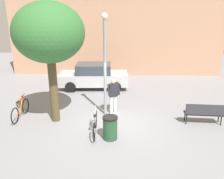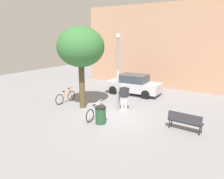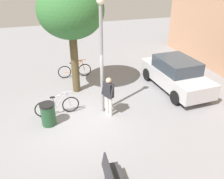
{
  "view_description": "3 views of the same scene",
  "coord_description": "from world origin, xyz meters",
  "px_view_note": "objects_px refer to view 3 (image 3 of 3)",
  "views": [
    {
      "loc": [
        0.32,
        -9.08,
        4.6
      ],
      "look_at": [
        -0.05,
        1.45,
        1.09
      ],
      "focal_mm": 37.64,
      "sensor_mm": 36.0,
      "label": 1
    },
    {
      "loc": [
        6.21,
        -9.87,
        4.47
      ],
      "look_at": [
        -1.05,
        1.52,
        1.12
      ],
      "focal_mm": 35.05,
      "sensor_mm": 36.0,
      "label": 2
    },
    {
      "loc": [
        7.97,
        -1.13,
        5.47
      ],
      "look_at": [
        -0.35,
        1.46,
        0.95
      ],
      "focal_mm": 38.24,
      "sensor_mm": 36.0,
      "label": 3
    }
  ],
  "objects_px": {
    "parked_car_silver": "(176,74)",
    "trash_bin": "(48,114)",
    "person_by_lamppost": "(109,94)",
    "bicycle_orange": "(75,70)",
    "bicycle_silver": "(57,106)",
    "lamppost": "(101,50)",
    "plaza_tree": "(71,11)"
  },
  "relations": [
    {
      "from": "person_by_lamppost",
      "to": "bicycle_orange",
      "type": "relative_size",
      "value": 0.92
    },
    {
      "from": "person_by_lamppost",
      "to": "parked_car_silver",
      "type": "distance_m",
      "value": 4.05
    },
    {
      "from": "person_by_lamppost",
      "to": "bicycle_silver",
      "type": "relative_size",
      "value": 0.92
    },
    {
      "from": "plaza_tree",
      "to": "bicycle_orange",
      "type": "height_order",
      "value": "plaza_tree"
    },
    {
      "from": "lamppost",
      "to": "plaza_tree",
      "type": "relative_size",
      "value": 0.91
    },
    {
      "from": "parked_car_silver",
      "to": "trash_bin",
      "type": "bearing_deg",
      "value": -78.28
    },
    {
      "from": "person_by_lamppost",
      "to": "bicycle_silver",
      "type": "height_order",
      "value": "person_by_lamppost"
    },
    {
      "from": "parked_car_silver",
      "to": "person_by_lamppost",
      "type": "bearing_deg",
      "value": -70.69
    },
    {
      "from": "person_by_lamppost",
      "to": "bicycle_silver",
      "type": "bearing_deg",
      "value": -108.3
    },
    {
      "from": "bicycle_silver",
      "to": "trash_bin",
      "type": "bearing_deg",
      "value": -33.42
    },
    {
      "from": "bicycle_silver",
      "to": "plaza_tree",
      "type": "bearing_deg",
      "value": 149.53
    },
    {
      "from": "bicycle_orange",
      "to": "lamppost",
      "type": "bearing_deg",
      "value": 7.92
    },
    {
      "from": "plaza_tree",
      "to": "bicycle_silver",
      "type": "xyz_separation_m",
      "value": [
        1.86,
        -1.1,
        -3.39
      ]
    },
    {
      "from": "person_by_lamppost",
      "to": "plaza_tree",
      "type": "distance_m",
      "value": 3.88
    },
    {
      "from": "lamppost",
      "to": "bicycle_silver",
      "type": "xyz_separation_m",
      "value": [
        -0.29,
        -1.83,
        -2.29
      ]
    },
    {
      "from": "bicycle_orange",
      "to": "plaza_tree",
      "type": "bearing_deg",
      "value": -6.97
    },
    {
      "from": "person_by_lamppost",
      "to": "bicycle_orange",
      "type": "xyz_separation_m",
      "value": [
        -4.17,
        -0.69,
        -0.58
      ]
    },
    {
      "from": "lamppost",
      "to": "trash_bin",
      "type": "distance_m",
      "value": 3.16
    },
    {
      "from": "bicycle_orange",
      "to": "parked_car_silver",
      "type": "xyz_separation_m",
      "value": [
        2.84,
        4.51,
        0.39
      ]
    },
    {
      "from": "lamppost",
      "to": "person_by_lamppost",
      "type": "relative_size",
      "value": 2.73
    },
    {
      "from": "person_by_lamppost",
      "to": "parked_car_silver",
      "type": "relative_size",
      "value": 0.39
    },
    {
      "from": "lamppost",
      "to": "parked_car_silver",
      "type": "relative_size",
      "value": 1.07
    },
    {
      "from": "bicycle_orange",
      "to": "parked_car_silver",
      "type": "distance_m",
      "value": 5.34
    },
    {
      "from": "plaza_tree",
      "to": "parked_car_silver",
      "type": "distance_m",
      "value": 5.71
    },
    {
      "from": "parked_car_silver",
      "to": "lamppost",
      "type": "bearing_deg",
      "value": -76.28
    },
    {
      "from": "parked_car_silver",
      "to": "bicycle_orange",
      "type": "bearing_deg",
      "value": -122.2
    },
    {
      "from": "bicycle_orange",
      "to": "trash_bin",
      "type": "relative_size",
      "value": 1.99
    },
    {
      "from": "parked_car_silver",
      "to": "bicycle_silver",
      "type": "bearing_deg",
      "value": -83.34
    },
    {
      "from": "lamppost",
      "to": "trash_bin",
      "type": "xyz_separation_m",
      "value": [
        0.32,
        -2.23,
        -2.22
      ]
    },
    {
      "from": "bicycle_silver",
      "to": "bicycle_orange",
      "type": "relative_size",
      "value": 1.0
    },
    {
      "from": "trash_bin",
      "to": "bicycle_orange",
      "type": "bearing_deg",
      "value": 157.58
    },
    {
      "from": "lamppost",
      "to": "plaza_tree",
      "type": "height_order",
      "value": "plaza_tree"
    }
  ]
}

